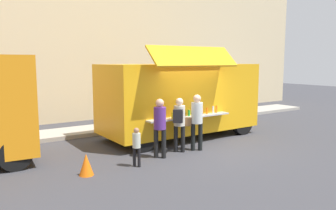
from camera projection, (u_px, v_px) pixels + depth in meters
ground_plane at (203, 149)px, 10.70m from camera, size 60.00×60.00×0.00m
curb_strip at (53, 135)px, 12.39m from camera, size 28.00×1.60×0.15m
building_behind at (49, 41)px, 15.67m from camera, size 32.00×2.40×7.59m
food_truck_main at (180, 97)px, 12.25m from camera, size 5.87×3.15×3.30m
traffic_cone_orange at (86, 165)px, 8.17m from camera, size 0.36×0.36×0.55m
trash_bin at (219, 109)px, 16.56m from camera, size 0.60×0.60×0.89m
customer_front_ordering at (196, 118)px, 10.38m from camera, size 0.56×0.44×1.78m
customer_mid_with_backpack at (179, 119)px, 10.16m from camera, size 0.52×0.53×1.70m
customer_rear_waiting at (160, 123)px, 9.57m from camera, size 0.35×0.35×1.74m
child_near_queue at (137, 144)px, 8.80m from camera, size 0.22×0.22×1.06m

